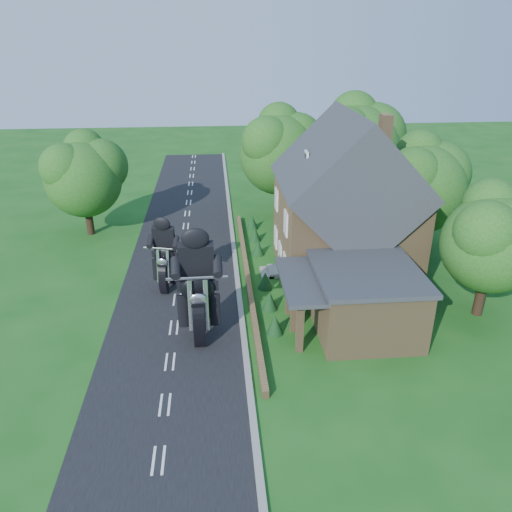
{
  "coord_description": "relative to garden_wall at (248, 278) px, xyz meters",
  "views": [
    {
      "loc": [
        2.43,
        -22.84,
        14.54
      ],
      "look_at": [
        4.62,
        2.69,
        2.8
      ],
      "focal_mm": 35.0,
      "sensor_mm": 36.0,
      "label": 1
    }
  ],
  "objects": [
    {
      "name": "tree_behind_left",
      "position": [
        3.86,
        12.13,
        5.53
      ],
      "size": [
        6.94,
        6.4,
        9.16
      ],
      "color": "black",
      "rests_on": "ground"
    },
    {
      "name": "tree_far_road",
      "position": [
        -11.16,
        9.11,
        4.64
      ],
      "size": [
        6.08,
        5.6,
        7.84
      ],
      "color": "black",
      "rests_on": "ground"
    },
    {
      "name": "shrub_d",
      "position": [
        1.0,
        4.0,
        0.35
      ],
      "size": [
        0.9,
        0.9,
        1.1
      ],
      "primitive_type": "cone",
      "color": "black",
      "rests_on": "ground"
    },
    {
      "name": "garden_wall",
      "position": [
        0.0,
        0.0,
        0.0
      ],
      "size": [
        0.3,
        22.0,
        0.4
      ],
      "primitive_type": "cube",
      "color": "olive",
      "rests_on": "ground"
    },
    {
      "name": "shrub_f",
      "position": [
        1.0,
        9.0,
        0.35
      ],
      "size": [
        0.9,
        0.9,
        1.1
      ],
      "primitive_type": "cone",
      "color": "black",
      "rests_on": "ground"
    },
    {
      "name": "motorcycle_lead",
      "position": [
        -2.87,
        -6.03,
        0.72
      ],
      "size": [
        0.52,
        1.98,
        1.84
      ],
      "primitive_type": null,
      "rotation": [
        0.0,
        0.0,
        3.15
      ],
      "color": "black",
      "rests_on": "ground"
    },
    {
      "name": "tree_house_right",
      "position": [
        12.35,
        3.62,
        4.99
      ],
      "size": [
        6.51,
        6.0,
        8.4
      ],
      "color": "black",
      "rests_on": "ground"
    },
    {
      "name": "tree_behind_house",
      "position": [
        9.88,
        11.14,
        6.03
      ],
      "size": [
        7.81,
        7.2,
        10.08
      ],
      "color": "black",
      "rests_on": "ground"
    },
    {
      "name": "motorcycle_follow",
      "position": [
        -4.94,
        -0.57,
        0.51
      ],
      "size": [
        0.72,
        1.56,
        1.41
      ],
      "primitive_type": null,
      "rotation": [
        0.0,
        0.0,
        2.91
      ],
      "color": "black",
      "rests_on": "ground"
    },
    {
      "name": "annex",
      "position": [
        5.57,
        -5.8,
        1.57
      ],
      "size": [
        7.05,
        5.94,
        3.44
      ],
      "color": "olive",
      "rests_on": "ground"
    },
    {
      "name": "tree_annex_side",
      "position": [
        12.83,
        -4.9,
        4.49
      ],
      "size": [
        5.64,
        5.2,
        7.48
      ],
      "color": "black",
      "rests_on": "ground"
    },
    {
      "name": "road",
      "position": [
        -4.3,
        -5.0,
        -0.19
      ],
      "size": [
        7.0,
        80.0,
        0.02
      ],
      "primitive_type": "cube",
      "color": "black",
      "rests_on": "ground"
    },
    {
      "name": "house",
      "position": [
        6.19,
        1.0,
        4.14
      ],
      "size": [
        9.54,
        8.64,
        10.24
      ],
      "color": "olive",
      "rests_on": "ground"
    },
    {
      "name": "shrub_a",
      "position": [
        1.0,
        -6.0,
        0.35
      ],
      "size": [
        0.9,
        0.9,
        1.1
      ],
      "primitive_type": "cone",
      "color": "black",
      "rests_on": "ground"
    },
    {
      "name": "shrub_b",
      "position": [
        1.0,
        -3.5,
        0.35
      ],
      "size": [
        0.9,
        0.9,
        1.1
      ],
      "primitive_type": "cone",
      "color": "black",
      "rests_on": "ground"
    },
    {
      "name": "shrub_c",
      "position": [
        1.0,
        -1.0,
        0.35
      ],
      "size": [
        0.9,
        0.9,
        1.1
      ],
      "primitive_type": "cone",
      "color": "black",
      "rests_on": "ground"
    },
    {
      "name": "kerb",
      "position": [
        -0.65,
        -5.0,
        -0.14
      ],
      "size": [
        0.3,
        80.0,
        0.12
      ],
      "primitive_type": "cube",
      "color": "gray",
      "rests_on": "ground"
    },
    {
      "name": "ground",
      "position": [
        -4.3,
        -5.0,
        -0.2
      ],
      "size": [
        120.0,
        120.0,
        0.0
      ],
      "primitive_type": "plane",
      "color": "#174E16",
      "rests_on": "ground"
    },
    {
      "name": "shrub_e",
      "position": [
        1.0,
        6.5,
        0.35
      ],
      "size": [
        0.9,
        0.9,
        1.1
      ],
      "primitive_type": "cone",
      "color": "black",
      "rests_on": "ground"
    }
  ]
}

